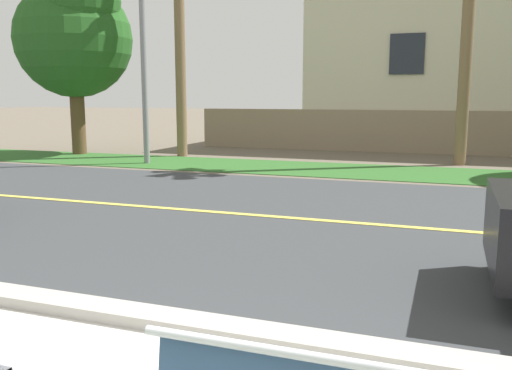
% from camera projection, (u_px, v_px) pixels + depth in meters
% --- Properties ---
extents(ground_plane, '(140.00, 140.00, 0.00)m').
position_uv_depth(ground_plane, '(353.00, 203.00, 9.45)').
color(ground_plane, '#665B4C').
extents(curb_edge, '(44.00, 0.30, 0.11)m').
position_uv_depth(curb_edge, '(227.00, 330.00, 4.20)').
color(curb_edge, '#ADA89E').
rests_on(curb_edge, ground_plane).
extents(street_asphalt, '(52.00, 8.00, 0.01)m').
position_uv_depth(street_asphalt, '(335.00, 222.00, 8.06)').
color(street_asphalt, '#383A3D').
rests_on(street_asphalt, ground_plane).
extents(road_centre_line, '(48.00, 0.14, 0.01)m').
position_uv_depth(road_centre_line, '(335.00, 221.00, 8.06)').
color(road_centre_line, '#E0CC4C').
rests_on(road_centre_line, ground_plane).
extents(far_verge_grass, '(48.00, 2.80, 0.02)m').
position_uv_depth(far_verge_grass, '(382.00, 172.00, 13.34)').
color(far_verge_grass, '#2D6026').
rests_on(far_verge_grass, ground_plane).
extents(streetlamp, '(0.24, 2.10, 6.92)m').
position_uv_depth(streetlamp, '(146.00, 17.00, 14.65)').
color(streetlamp, gray).
rests_on(streetlamp, ground_plane).
extents(shade_tree_far_left, '(3.62, 3.62, 5.97)m').
position_uv_depth(shade_tree_far_left, '(75.00, 30.00, 16.83)').
color(shade_tree_far_left, brown).
rests_on(shade_tree_far_left, ground_plane).
extents(garden_wall, '(13.00, 0.36, 1.40)m').
position_uv_depth(garden_wall, '(382.00, 131.00, 18.20)').
color(garden_wall, gray).
rests_on(garden_wall, ground_plane).
extents(house_across_street, '(13.67, 6.91, 6.43)m').
position_uv_depth(house_across_street, '(496.00, 57.00, 19.57)').
color(house_across_street, beige).
rests_on(house_across_street, ground_plane).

